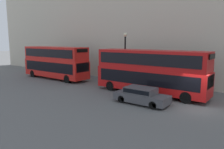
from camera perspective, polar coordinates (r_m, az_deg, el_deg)
ground_plane at (r=18.62m, az=20.99°, el=-7.88°), size 200.00×200.00×0.00m
building_facade at (r=24.97m, az=26.85°, el=16.44°), size 1.10×80.00×17.10m
bus_leading at (r=21.34m, az=9.92°, el=1.15°), size 2.59×11.06×4.26m
bus_second_in_queue at (r=30.48m, az=-14.62°, el=3.37°), size 2.59×10.40×4.31m
car_dark_sedan at (r=18.24m, az=7.62°, el=-5.33°), size 1.82×4.52×1.37m
street_lamp at (r=25.18m, az=3.44°, el=5.66°), size 0.44×0.44×6.03m
pedestrian at (r=33.23m, az=-13.27°, el=1.04°), size 0.36×0.36×1.64m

